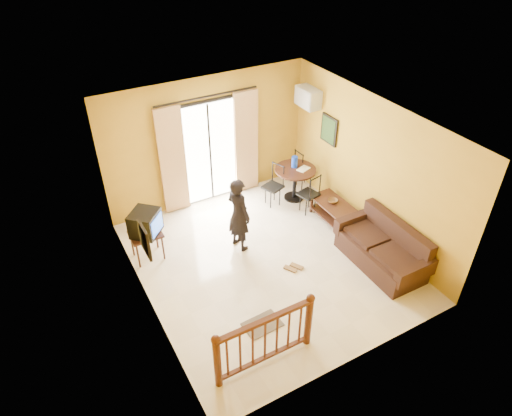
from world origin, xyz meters
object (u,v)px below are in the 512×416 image
dining_table (295,175)px  standing_person (239,214)px  television (145,223)px  coffee_table (332,208)px  sofa (384,249)px

dining_table → standing_person: 2.06m
television → dining_table: bearing=-40.6°
coffee_table → standing_person: standing_person is taller
coffee_table → standing_person: 2.16m
television → standing_person: standing_person is taller
television → coffee_table: size_ratio=0.71×
dining_table → standing_person: (-1.85, -0.89, 0.16)m
television → dining_table: size_ratio=0.76×
television → standing_person: (1.62, -0.54, -0.04)m
coffee_table → standing_person: bearing=175.2°
television → sofa: (3.72, -2.27, -0.48)m
dining_table → sofa: size_ratio=0.50×
television → sofa: bearing=-77.7°
dining_table → standing_person: bearing=-154.2°
television → dining_table: (3.47, 0.35, -0.20)m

